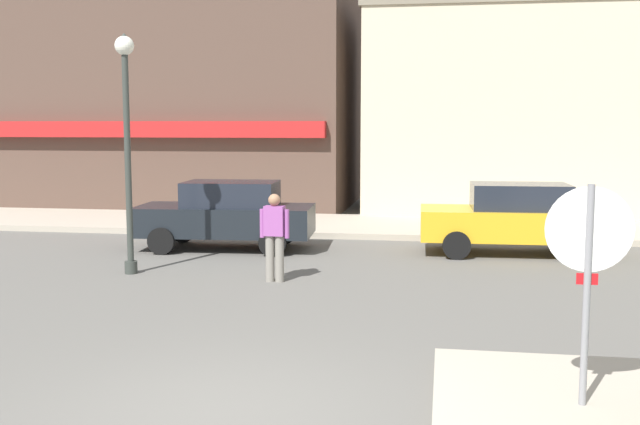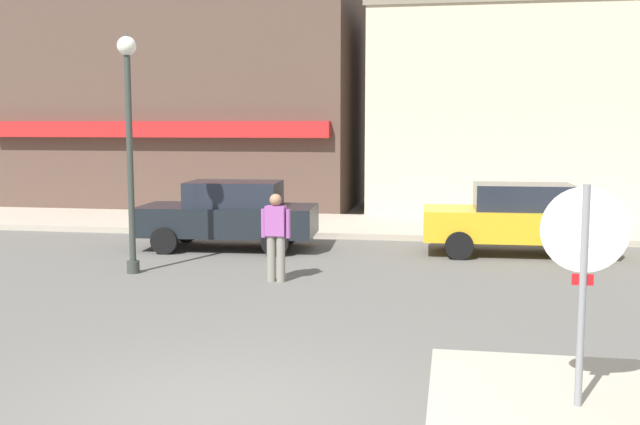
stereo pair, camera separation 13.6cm
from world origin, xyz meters
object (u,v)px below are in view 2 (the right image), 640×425
object	(u,v)px
lamp_post	(129,119)
parked_car_second	(517,218)
parked_car_nearest	(230,214)
pedestrian_crossing_near	(276,235)
stop_sign	(583,267)

from	to	relation	value
lamp_post	parked_car_second	size ratio (longest dim) A/B	1.12
parked_car_nearest	pedestrian_crossing_near	bearing A→B (deg)	-60.42
lamp_post	pedestrian_crossing_near	bearing A→B (deg)	-5.45
parked_car_nearest	pedestrian_crossing_near	world-z (taller)	pedestrian_crossing_near
lamp_post	parked_car_second	bearing A→B (deg)	24.94
lamp_post	parked_car_nearest	world-z (taller)	lamp_post
stop_sign	pedestrian_crossing_near	world-z (taller)	stop_sign
stop_sign	parked_car_nearest	xyz separation A→B (m)	(-6.27, 9.09, -0.71)
lamp_post	parked_car_nearest	bearing A→B (deg)	71.62
lamp_post	pedestrian_crossing_near	size ratio (longest dim) A/B	2.82
parked_car_nearest	parked_car_second	distance (m)	6.46
stop_sign	parked_car_nearest	world-z (taller)	stop_sign
parked_car_second	pedestrian_crossing_near	distance (m)	5.90
lamp_post	stop_sign	bearing A→B (deg)	-39.71
parked_car_nearest	parked_car_second	size ratio (longest dim) A/B	1.01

